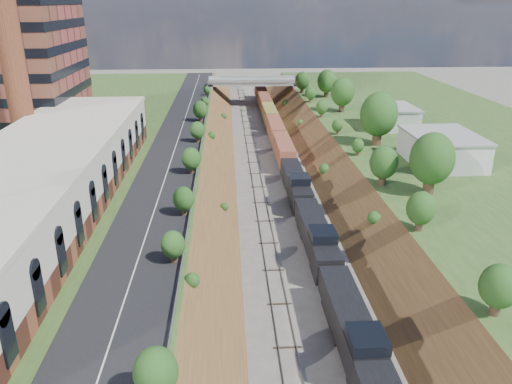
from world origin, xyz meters
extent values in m
cube|color=#345322|center=(-33.00, 60.00, 2.50)|extent=(44.00, 180.00, 5.00)
cube|color=#345322|center=(33.00, 60.00, 2.50)|extent=(44.00, 180.00, 5.00)
cube|color=olive|center=(-11.00, 60.00, 0.00)|extent=(10.00, 180.00, 10.00)
cube|color=olive|center=(11.00, 60.00, 0.00)|extent=(10.00, 180.00, 10.00)
cube|color=gray|center=(-2.60, 60.00, 0.09)|extent=(1.58, 180.00, 0.18)
cube|color=gray|center=(2.60, 60.00, 0.09)|extent=(1.58, 180.00, 0.18)
cube|color=black|center=(-15.50, 60.00, 5.05)|extent=(8.00, 180.00, 0.10)
cube|color=#99999E|center=(-11.40, 60.00, 5.55)|extent=(0.06, 171.00, 0.30)
cube|color=brown|center=(-28.00, 38.00, 6.10)|extent=(14.00, 62.00, 2.20)
cube|color=beige|center=(-28.00, 38.00, 9.35)|extent=(14.00, 62.00, 4.30)
cube|color=beige|center=(-28.00, 38.00, 11.75)|extent=(14.30, 62.30, 0.50)
cylinder|color=brown|center=(-36.00, 56.00, 25.00)|extent=(3.20, 3.20, 40.00)
cube|color=gray|center=(-11.50, 122.00, 3.10)|extent=(1.50, 8.00, 6.20)
cube|color=gray|center=(11.50, 122.00, 3.10)|extent=(1.50, 8.00, 6.20)
cube|color=gray|center=(0.00, 122.00, 6.20)|extent=(24.00, 8.00, 1.00)
cube|color=gray|center=(0.00, 118.00, 7.00)|extent=(24.00, 0.30, 0.80)
cube|color=gray|center=(0.00, 126.00, 7.00)|extent=(24.00, 0.30, 0.80)
cube|color=silver|center=(23.50, 52.00, 7.00)|extent=(9.00, 12.00, 4.00)
cube|color=silver|center=(23.00, 74.00, 6.80)|extent=(8.00, 10.00, 3.60)
cylinder|color=#473323|center=(17.00, 40.00, 6.31)|extent=(1.30, 1.30, 2.62)
ellipsoid|color=#27501C|center=(17.00, 40.00, 9.46)|extent=(5.25, 5.25, 6.30)
cylinder|color=#473323|center=(-11.80, 20.00, 5.61)|extent=(0.66, 0.66, 1.22)
ellipsoid|color=#27501C|center=(-11.80, 20.00, 7.08)|extent=(2.45, 2.45, 2.94)
cube|color=black|center=(2.60, 17.76, 2.16)|extent=(2.73, 16.38, 2.52)
cube|color=silver|center=(2.60, 11.08, 2.80)|extent=(2.51, 3.00, 0.15)
cube|color=black|center=(2.60, 14.08, 4.10)|extent=(2.68, 3.10, 0.90)
cube|color=black|center=(2.60, 35.14, 2.16)|extent=(2.73, 16.38, 2.52)
cube|color=black|center=(2.60, 52.52, 2.16)|extent=(2.73, 16.38, 2.52)
cube|color=brown|center=(2.60, 98.33, 2.54)|extent=(2.73, 73.24, 3.28)
camera|label=1|loc=(-7.21, -15.19, 26.95)|focal=35.00mm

